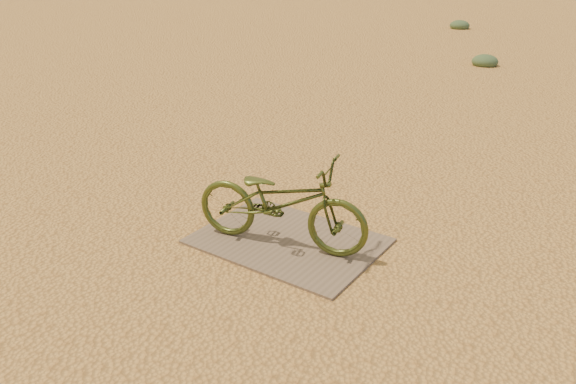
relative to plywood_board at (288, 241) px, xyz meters
The scene contains 5 objects.
ground 0.35m from the plywood_board, behind, with size 120.00×120.00×0.00m, color tan.
plywood_board is the anchor object (origin of this frame).
bicycle 0.43m from the plywood_board, 92.62° to the right, with size 0.54×1.55×0.81m, color #3D491C.
kale_a 9.20m from the plywood_board, 96.35° to the left, with size 0.57×0.57×0.31m, color #495F3F.
kale_c 15.22m from the plywood_board, 103.40° to the left, with size 0.62×0.62×0.34m, color #495F3F.
Camera 1 is at (2.84, -3.61, 2.41)m, focal length 35.00 mm.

